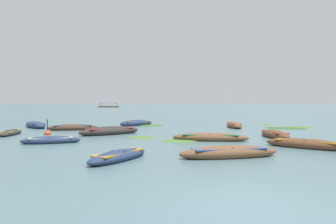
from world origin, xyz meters
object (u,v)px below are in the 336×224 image
rowboat_3 (35,125)px  rowboat_10 (229,153)px  rowboat_7 (275,135)px  mooring_buoy (47,133)px  rowboat_8 (73,128)px  rowboat_9 (136,123)px  ferry_0 (109,107)px  rowboat_0 (51,140)px  rowboat_6 (306,144)px  rowboat_2 (210,137)px  rowboat_11 (119,156)px  rowboat_5 (11,133)px  rowboat_4 (234,125)px  rowboat_1 (110,131)px

rowboat_3 → rowboat_10: (12.94, -16.83, -0.03)m
rowboat_7 → mooring_buoy: 15.30m
rowboat_3 → rowboat_8: bearing=-38.5°
rowboat_8 → rowboat_9: bearing=41.9°
mooring_buoy → rowboat_8: bearing=75.8°
ferry_0 → mooring_buoy: ferry_0 is taller
rowboat_0 → rowboat_3: size_ratio=0.72×
rowboat_9 → rowboat_6: bearing=-62.7°
rowboat_0 → rowboat_2: 9.02m
rowboat_2 → rowboat_11: size_ratio=1.39×
rowboat_5 → ferry_0: ferry_0 is taller
rowboat_4 → rowboat_9: bearing=159.9°
mooring_buoy → rowboat_6: bearing=-28.2°
rowboat_8 → rowboat_11: 14.57m
rowboat_0 → rowboat_2: bearing=1.5°
rowboat_0 → rowboat_4: rowboat_4 is taller
rowboat_7 → rowboat_6: bearing=-96.4°
rowboat_0 → mooring_buoy: (-1.47, 4.55, -0.04)m
rowboat_2 → rowboat_9: 13.45m
rowboat_0 → mooring_buoy: bearing=107.8°
rowboat_1 → rowboat_6: size_ratio=1.31×
rowboat_3 → ferry_0: size_ratio=0.42×
rowboat_5 → rowboat_11: (8.07, -10.45, 0.01)m
rowboat_3 → rowboat_7: rowboat_3 is taller
rowboat_5 → rowboat_6: bearing=-25.6°
rowboat_7 → rowboat_1: bearing=163.4°
rowboat_1 → rowboat_6: 12.78m
rowboat_0 → rowboat_7: (13.49, 1.34, 0.04)m
rowboat_2 → mooring_buoy: bearing=157.6°
rowboat_8 → mooring_buoy: mooring_buoy is taller
rowboat_9 → rowboat_11: 18.47m
rowboat_0 → rowboat_3: 12.33m
rowboat_4 → rowboat_11: bearing=-121.9°
rowboat_0 → rowboat_7: rowboat_7 is taller
rowboat_3 → rowboat_4: size_ratio=1.10×
rowboat_2 → rowboat_3: rowboat_3 is taller
rowboat_1 → rowboat_2: 7.55m
rowboat_0 → rowboat_8: size_ratio=0.79×
ferry_0 → rowboat_9: bearing=-83.6°
rowboat_10 → rowboat_1: bearing=119.8°
rowboat_0 → mooring_buoy: mooring_buoy is taller
rowboat_7 → rowboat_8: 15.65m
rowboat_0 → mooring_buoy: 4.78m
rowboat_1 → rowboat_3: size_ratio=1.00×
rowboat_0 → rowboat_2: (9.02, 0.24, 0.03)m
rowboat_6 → rowboat_10: (-4.51, -2.13, 0.01)m
rowboat_6 → rowboat_9: 18.18m
rowboat_10 → rowboat_8: bearing=123.3°
rowboat_10 → mooring_buoy: mooring_buoy is taller
rowboat_9 → rowboat_1: bearing=-102.3°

